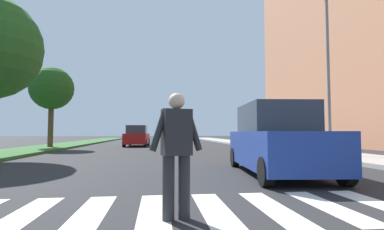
{
  "coord_description": "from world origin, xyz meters",
  "views": [
    {
      "loc": [
        0.03,
        3.9,
        1.16
      ],
      "look_at": [
        1.86,
        19.29,
        2.07
      ],
      "focal_mm": 27.66,
      "sensor_mm": 36.0,
      "label": 1
    }
  ],
  "objects_px": {
    "street_lamp_right": "(326,58)",
    "suv_crossing": "(277,140)",
    "tree_far": "(52,89)",
    "pedestrian_performer": "(176,149)",
    "sedan_midblock": "(137,137)"
  },
  "relations": [
    {
      "from": "street_lamp_right",
      "to": "sedan_midblock",
      "type": "height_order",
      "value": "street_lamp_right"
    },
    {
      "from": "street_lamp_right",
      "to": "suv_crossing",
      "type": "bearing_deg",
      "value": -132.99
    },
    {
      "from": "suv_crossing",
      "to": "sedan_midblock",
      "type": "bearing_deg",
      "value": 106.18
    },
    {
      "from": "street_lamp_right",
      "to": "suv_crossing",
      "type": "height_order",
      "value": "street_lamp_right"
    },
    {
      "from": "pedestrian_performer",
      "to": "suv_crossing",
      "type": "xyz_separation_m",
      "value": [
        3.07,
        3.97,
        -0.0
      ]
    },
    {
      "from": "street_lamp_right",
      "to": "pedestrian_performer",
      "type": "xyz_separation_m",
      "value": [
        -7.54,
        -8.76,
        -3.66
      ]
    },
    {
      "from": "tree_far",
      "to": "street_lamp_right",
      "type": "distance_m",
      "value": 17.78
    },
    {
      "from": "tree_far",
      "to": "pedestrian_performer",
      "type": "distance_m",
      "value": 19.76
    },
    {
      "from": "suv_crossing",
      "to": "sedan_midblock",
      "type": "xyz_separation_m",
      "value": [
        -4.99,
        17.2,
        -0.13
      ]
    },
    {
      "from": "street_lamp_right",
      "to": "pedestrian_performer",
      "type": "height_order",
      "value": "street_lamp_right"
    },
    {
      "from": "pedestrian_performer",
      "to": "sedan_midblock",
      "type": "relative_size",
      "value": 0.38
    },
    {
      "from": "sedan_midblock",
      "to": "tree_far",
      "type": "bearing_deg",
      "value": -150.43
    },
    {
      "from": "suv_crossing",
      "to": "street_lamp_right",
      "type": "bearing_deg",
      "value": 47.01
    },
    {
      "from": "suv_crossing",
      "to": "sedan_midblock",
      "type": "relative_size",
      "value": 1.06
    },
    {
      "from": "street_lamp_right",
      "to": "sedan_midblock",
      "type": "distance_m",
      "value": 16.06
    }
  ]
}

